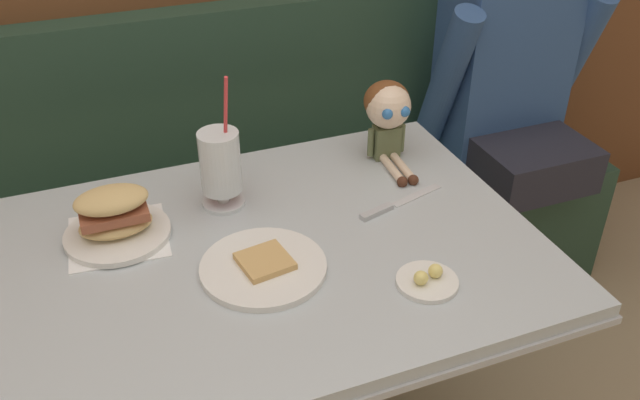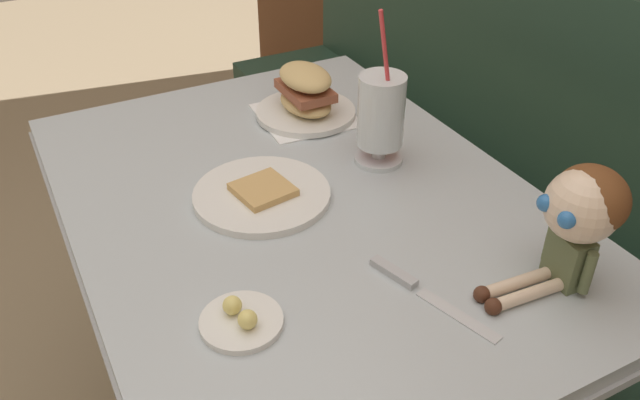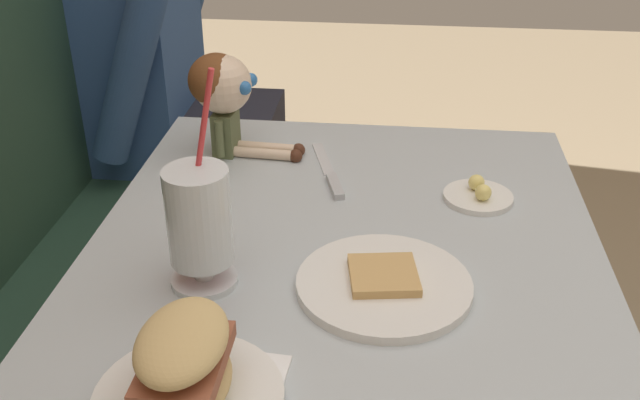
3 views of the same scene
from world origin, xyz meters
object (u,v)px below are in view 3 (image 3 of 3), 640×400
at_px(toast_plate, 384,283).
at_px(seated_doll, 223,90).
at_px(sandwich_plate, 186,374).
at_px(butter_knife, 332,178).
at_px(diner_patron, 156,53).
at_px(butter_saucer, 478,195).
at_px(milkshake_glass, 199,221).

distance_m(toast_plate, seated_doll, 0.54).
bearing_deg(sandwich_plate, seated_doll, 8.86).
xyz_separation_m(toast_plate, butter_knife, (0.32, 0.11, -0.00)).
bearing_deg(seated_doll, diner_patron, 28.98).
relative_size(toast_plate, butter_knife, 1.08).
height_order(sandwich_plate, diner_patron, diner_patron).
height_order(seated_doll, diner_patron, diner_patron).
distance_m(butter_saucer, butter_knife, 0.26).
relative_size(butter_saucer, butter_knife, 0.52).
bearing_deg(toast_plate, seated_doll, 37.27).
distance_m(milkshake_glass, sandwich_plate, 0.25).
xyz_separation_m(sandwich_plate, seated_doll, (0.67, 0.10, 0.08)).
height_order(milkshake_glass, seated_doll, milkshake_glass).
height_order(milkshake_glass, diner_patron, diner_patron).
bearing_deg(seated_doll, sandwich_plate, -171.14).
bearing_deg(milkshake_glass, butter_saucer, -54.53).
bearing_deg(milkshake_glass, butter_knife, -24.25).
bearing_deg(butter_knife, milkshake_glass, 155.75).
bearing_deg(milkshake_glass, toast_plate, -87.05).
bearing_deg(milkshake_glass, sandwich_plate, -170.19).
relative_size(sandwich_plate, seated_doll, 0.99).
relative_size(toast_plate, butter_saucer, 2.08).
distance_m(toast_plate, diner_patron, 1.20).
xyz_separation_m(milkshake_glass, seated_doll, (0.43, 0.06, 0.03)).
xyz_separation_m(toast_plate, butter_saucer, (0.28, -0.15, 0.00)).
bearing_deg(diner_patron, butter_saucer, -132.38).
xyz_separation_m(milkshake_glass, butter_knife, (0.34, -0.15, -0.10)).
xyz_separation_m(milkshake_glass, butter_saucer, (0.29, -0.41, -0.09)).
relative_size(toast_plate, sandwich_plate, 1.14).
bearing_deg(butter_saucer, milkshake_glass, 125.47).
xyz_separation_m(butter_saucer, diner_patron, (0.73, 0.80, -0.01)).
height_order(sandwich_plate, butter_saucer, sandwich_plate).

